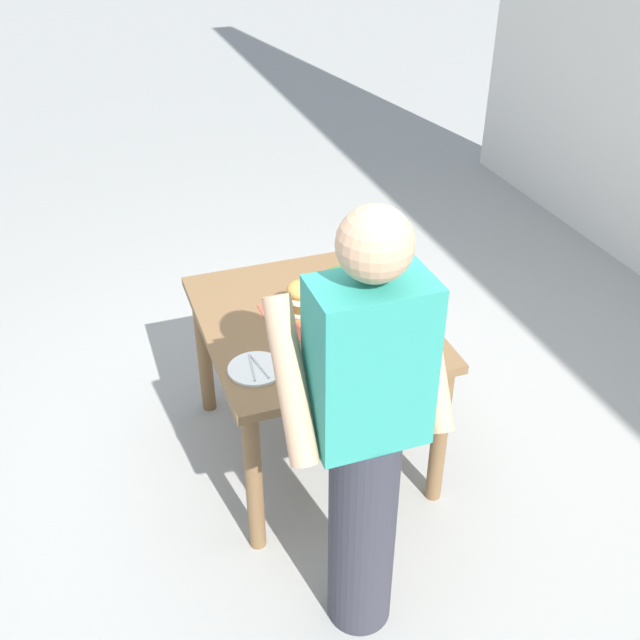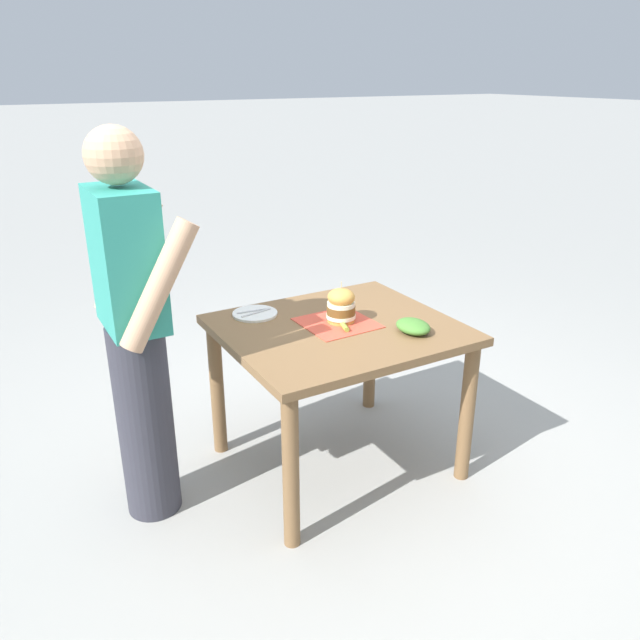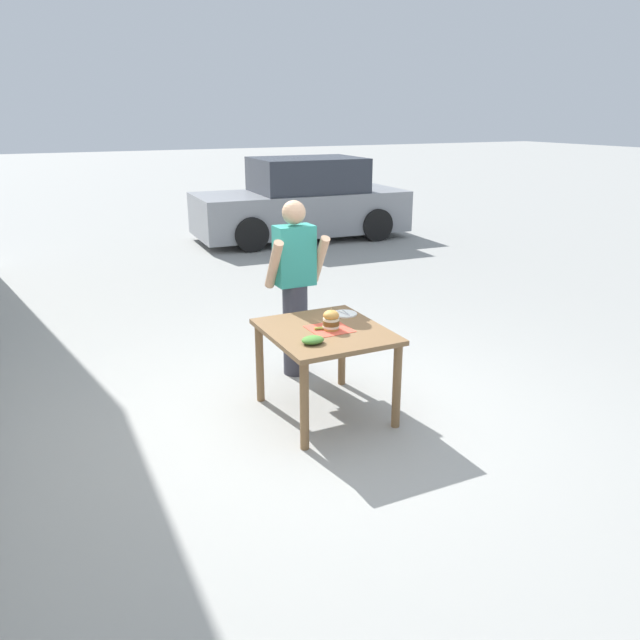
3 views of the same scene
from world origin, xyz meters
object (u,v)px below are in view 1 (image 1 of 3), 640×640
(patio_table, at_px, (312,340))
(side_plate_with_forks, at_px, (256,369))
(pickle_spear, at_px, (324,313))
(side_salad, at_px, (342,275))
(diner_across_table, at_px, (366,436))
(sandwich, at_px, (302,298))

(patio_table, bearing_deg, side_plate_with_forks, 40.43)
(pickle_spear, height_order, side_salad, side_salad)
(patio_table, xyz_separation_m, diner_across_table, (0.13, 0.90, 0.25))
(pickle_spear, relative_size, diner_across_table, 0.05)
(pickle_spear, bearing_deg, patio_table, -4.64)
(side_plate_with_forks, distance_m, diner_across_table, 0.66)
(sandwich, bearing_deg, diner_across_table, 84.41)
(patio_table, distance_m, side_plate_with_forks, 0.45)
(sandwich, xyz_separation_m, diner_across_table, (0.09, 0.94, 0.04))
(side_salad, xyz_separation_m, diner_across_table, (0.36, 1.16, 0.10))
(patio_table, relative_size, pickle_spear, 12.13)
(patio_table, height_order, side_plate_with_forks, side_plate_with_forks)
(patio_table, height_order, pickle_spear, pickle_spear)
(patio_table, relative_size, side_salad, 5.90)
(side_salad, bearing_deg, sandwich, 39.24)
(patio_table, xyz_separation_m, side_salad, (-0.23, -0.25, 0.15))
(sandwich, xyz_separation_m, pickle_spear, (-0.09, 0.04, -0.07))
(side_salad, distance_m, diner_across_table, 1.21)
(side_plate_with_forks, xyz_separation_m, diner_across_table, (-0.20, 0.62, 0.12))
(sandwich, relative_size, side_salad, 1.10)
(sandwich, distance_m, side_salad, 0.35)
(side_salad, bearing_deg, patio_table, 47.40)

